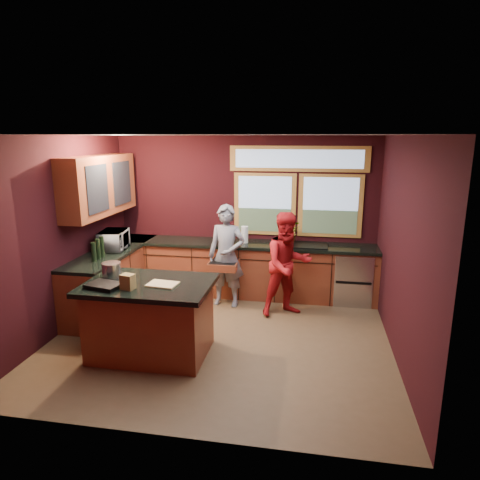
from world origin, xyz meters
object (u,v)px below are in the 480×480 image
(stock_pot, at_px, (112,270))
(person_grey, at_px, (227,256))
(island, at_px, (150,318))
(person_red, at_px, (288,265))
(cutting_board, at_px, (163,284))

(stock_pot, bearing_deg, person_grey, 54.01)
(island, height_order, person_red, person_red)
(island, relative_size, person_red, 0.97)
(person_grey, height_order, person_red, person_grey)
(person_grey, xyz_separation_m, stock_pot, (-1.16, -1.60, 0.21))
(island, distance_m, person_grey, 1.89)
(island, bearing_deg, cutting_board, -14.04)
(person_grey, bearing_deg, person_red, -6.46)
(island, bearing_deg, person_grey, 70.72)
(person_grey, height_order, stock_pot, person_grey)
(island, height_order, person_grey, person_grey)
(cutting_board, height_order, stock_pot, stock_pot)
(island, bearing_deg, stock_pot, 164.74)
(person_red, distance_m, stock_pot, 2.57)
(person_red, xyz_separation_m, cutting_board, (-1.40, -1.58, 0.16))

